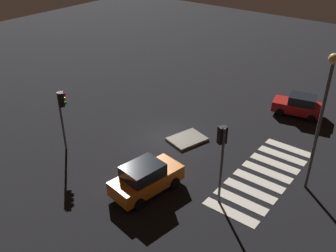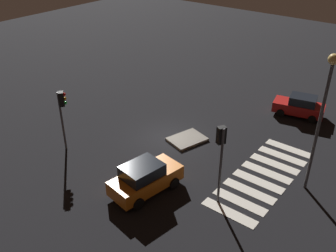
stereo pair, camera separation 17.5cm
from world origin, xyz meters
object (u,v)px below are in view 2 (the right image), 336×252
Objects in this scene: traffic_island at (187,139)px; car_orange at (145,178)px; traffic_light_south at (221,147)px; traffic_light_west at (62,106)px; car_red at (300,106)px; street_lamp at (324,103)px.

traffic_island is 0.64× the size of car_orange.
traffic_light_west is at bearing 38.50° from traffic_light_south.
traffic_light_south is (-12.71, -0.29, 2.73)m from car_red.
traffic_island is 10.09m from street_lamp.
street_lamp is (4.17, -3.50, 1.96)m from traffic_light_south.
traffic_light_south reaches higher than car_red.
car_orange is 4.88m from traffic_light_south.
traffic_island is at bearing 48.93° from car_red.
car_orange reaches higher than car_red.
traffic_light_west is 0.52× the size of street_lamp.
car_red is 13.01m from traffic_light_south.
street_lamp is (6.04, -7.15, 4.59)m from car_orange.
car_red is 0.87× the size of traffic_light_south.
car_orange is 7.52m from traffic_light_west.
car_red is 10.45m from street_lamp.
traffic_island is 0.62× the size of traffic_light_south.
traffic_light_west is (0.16, 7.17, 2.26)m from car_orange.
car_red is 0.90× the size of car_orange.
street_lamp is at bearing -89.78° from traffic_island.
car_orange is 1.08× the size of traffic_light_west.
street_lamp is (0.03, -8.51, 5.42)m from traffic_island.
traffic_light_west is at bearing 135.18° from traffic_island.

